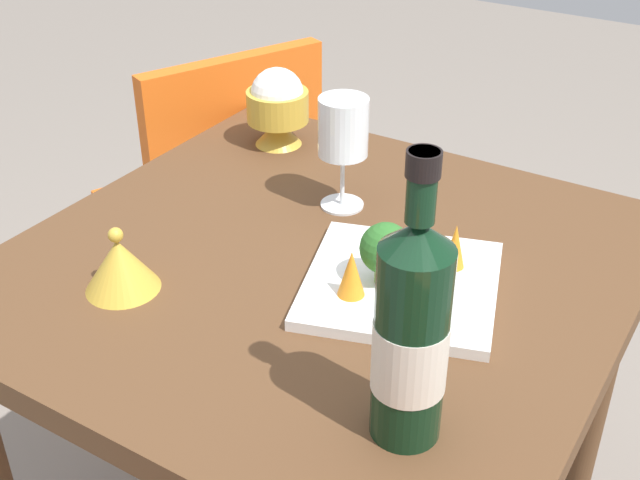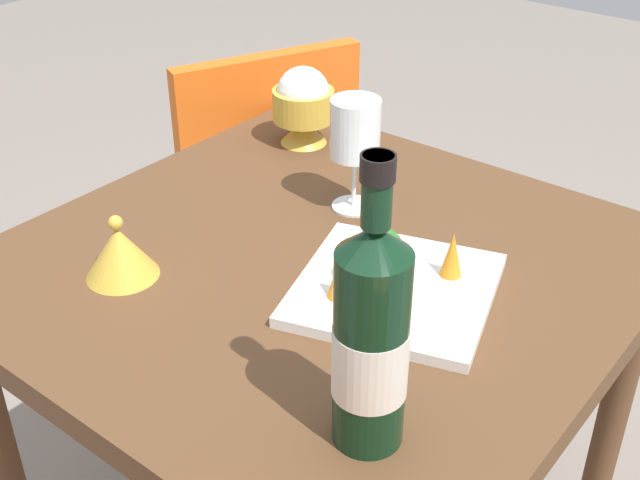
% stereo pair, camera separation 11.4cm
% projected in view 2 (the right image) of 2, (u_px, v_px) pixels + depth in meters
% --- Properties ---
extents(dining_table, '(0.83, 0.83, 0.75)m').
position_uv_depth(dining_table, '(320.00, 314.00, 1.21)').
color(dining_table, brown).
rests_on(dining_table, ground_plane).
extents(chair_by_wall, '(0.53, 0.53, 0.85)m').
position_uv_depth(chair_by_wall, '(258.00, 184.00, 1.83)').
color(chair_by_wall, orange).
rests_on(chair_by_wall, ground_plane).
extents(wine_bottle, '(0.08, 0.08, 0.33)m').
position_uv_depth(wine_bottle, '(371.00, 339.00, 0.80)').
color(wine_bottle, black).
rests_on(wine_bottle, dining_table).
extents(wine_glass, '(0.08, 0.08, 0.18)m').
position_uv_depth(wine_glass, '(355.00, 131.00, 1.22)').
color(wine_glass, white).
rests_on(wine_glass, dining_table).
extents(rice_bowl, '(0.11, 0.11, 0.14)m').
position_uv_depth(rice_bowl, '(303.00, 104.00, 1.45)').
color(rice_bowl, gold).
rests_on(rice_bowl, dining_table).
extents(rice_bowl_lid, '(0.10, 0.10, 0.09)m').
position_uv_depth(rice_bowl_lid, '(120.00, 252.00, 1.10)').
color(rice_bowl_lid, gold).
rests_on(rice_bowl_lid, dining_table).
extents(serving_plate, '(0.31, 0.31, 0.02)m').
position_uv_depth(serving_plate, '(395.00, 289.00, 1.08)').
color(serving_plate, white).
rests_on(serving_plate, dining_table).
extents(broccoli_floret, '(0.07, 0.07, 0.09)m').
position_uv_depth(broccoli_floret, '(378.00, 254.00, 1.05)').
color(broccoli_floret, '#729E4C').
rests_on(broccoli_floret, serving_plate).
extents(carrot_garnish_left, '(0.04, 0.04, 0.07)m').
position_uv_depth(carrot_garnish_left, '(341.00, 275.00, 1.04)').
color(carrot_garnish_left, orange).
rests_on(carrot_garnish_left, serving_plate).
extents(carrot_garnish_right, '(0.03, 0.03, 0.06)m').
position_uv_depth(carrot_garnish_right, '(452.00, 254.00, 1.08)').
color(carrot_garnish_right, orange).
rests_on(carrot_garnish_right, serving_plate).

